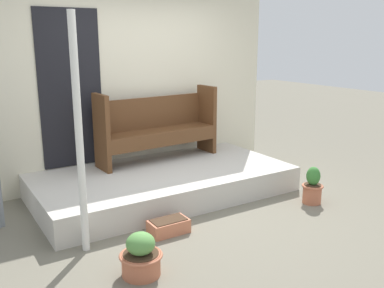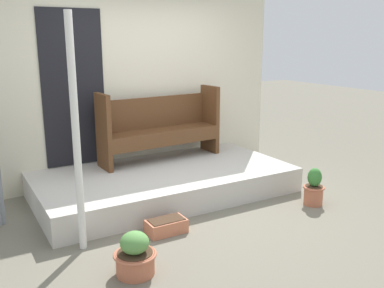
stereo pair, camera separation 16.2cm
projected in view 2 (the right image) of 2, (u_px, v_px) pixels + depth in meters
name	position (u px, v px, depth m)	size (l,w,h in m)	color
ground_plane	(204.00, 214.00, 4.89)	(24.00, 24.00, 0.00)	#706B5B
porch_slab	(165.00, 182.00, 5.51)	(3.20, 1.64, 0.32)	beige
house_wall	(133.00, 87.00, 5.93)	(4.40, 0.08, 2.60)	beige
support_post	(76.00, 137.00, 3.85)	(0.07, 0.07, 2.19)	white
bench	(160.00, 124.00, 5.88)	(1.74, 0.51, 0.98)	brown
flower_pot_left	(135.00, 256.00, 3.62)	(0.37, 0.37, 0.39)	#B76647
flower_pot_middle	(314.00, 189.00, 5.14)	(0.26, 0.26, 0.46)	#B76647
planter_box_rect	(166.00, 226.00, 4.41)	(0.41, 0.23, 0.15)	#C67251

